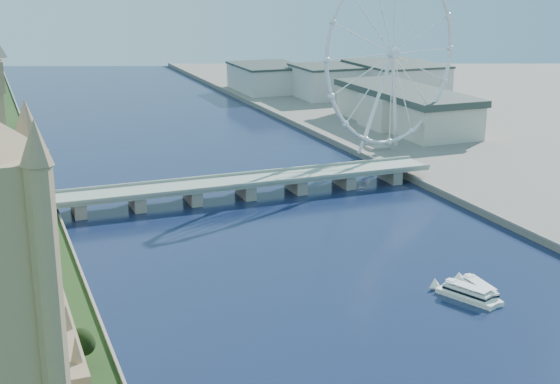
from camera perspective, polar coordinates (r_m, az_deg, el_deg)
parliament_range at (r=280.05m, az=-19.05°, el=-6.38°), size 24.00×200.00×70.00m
westminster_bridge at (r=427.93m, az=-2.55°, el=0.52°), size 220.00×22.00×9.50m
london_eye at (r=514.85m, az=8.24°, el=9.92°), size 113.60×39.12×124.30m
county_hall at (r=616.48m, az=9.05°, el=4.53°), size 54.00×144.00×35.00m
city_skyline at (r=680.84m, az=-6.56°, el=7.16°), size 505.00×280.00×32.00m
tour_boat_near at (r=307.20m, az=13.51°, el=-7.64°), size 17.16×27.94×6.03m
tour_boat_far at (r=311.57m, az=14.33°, el=-7.35°), size 7.97×27.11×5.90m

